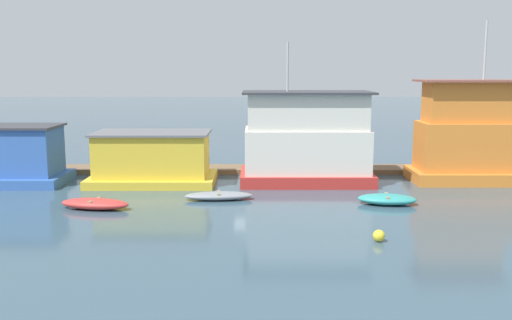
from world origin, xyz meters
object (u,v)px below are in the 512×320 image
Objects in this scene: houseboat_yellow at (153,159)px; mooring_post_far_left at (456,164)px; houseboat_blue at (1,156)px; dinghy_grey at (219,196)px; dinghy_teal at (387,199)px; mooring_post_centre at (428,161)px; buoy_yellow at (379,236)px; houseboat_red at (306,140)px; houseboat_orange at (464,138)px; mooring_post_near_right at (319,158)px; dinghy_red at (95,204)px.

houseboat_yellow is 4.97× the size of mooring_post_far_left.
houseboat_blue is 2.06× the size of dinghy_grey.
mooring_post_centre reaches higher than dinghy_teal.
dinghy_teal reaches higher than dinghy_grey.
houseboat_yellow is 12.99m from dinghy_teal.
houseboat_red is at bearing 98.81° from buoy_yellow.
houseboat_orange reaches higher than dinghy_teal.
houseboat_blue is 26.13m from mooring_post_far_left.
houseboat_blue is at bearing -178.82° from houseboat_yellow.
houseboat_yellow is at bearing 157.09° from dinghy_teal.
houseboat_yellow is at bearing -166.67° from mooring_post_near_right.
houseboat_yellow is at bearing 133.56° from dinghy_grey.
houseboat_orange reaches higher than houseboat_yellow.
houseboat_red is 6.62m from dinghy_teal.
dinghy_grey is (-13.49, -4.62, -2.30)m from houseboat_orange.
houseboat_orange is 20.21m from dinghy_red.
mooring_post_centre is (15.99, 2.25, -0.50)m from houseboat_yellow.
houseboat_red reaches higher than dinghy_red.
houseboat_blue is 4.00× the size of mooring_post_centre.
houseboat_yellow is 17.46m from houseboat_orange.
dinghy_red is at bearing 157.24° from buoy_yellow.
dinghy_red is at bearing -176.09° from dinghy_teal.
buoy_yellow is (18.61, -10.78, -1.31)m from houseboat_blue.
dinghy_red is at bearing -161.65° from dinghy_grey.
dinghy_teal is 1.37× the size of mooring_post_near_right.
houseboat_orange is 3.07× the size of dinghy_teal.
houseboat_yellow is at bearing 1.18° from houseboat_blue.
houseboat_red is at bearing 43.32° from dinghy_grey.
mooring_post_far_left reaches higher than dinghy_red.
mooring_post_far_left is at bearing 5.32° from houseboat_blue.
mooring_post_centre is at bearing 27.88° from dinghy_grey.
houseboat_orange is at bearing 1.69° from houseboat_red.
dinghy_red is 2.44× the size of mooring_post_far_left.
houseboat_red is 2.29× the size of dinghy_red.
houseboat_blue is 25.77m from houseboat_orange.
houseboat_orange reaches higher than mooring_post_far_left.
houseboat_yellow reaches higher than dinghy_red.
dinghy_teal is at bearing 74.46° from buoy_yellow.
mooring_post_centre is 1.70m from mooring_post_far_left.
houseboat_orange is (17.42, 0.49, 1.13)m from houseboat_yellow.
dinghy_teal is 6.13m from buoy_yellow.
dinghy_grey is 2.44× the size of mooring_post_far_left.
houseboat_red is (16.87, 0.40, 0.88)m from houseboat_blue.
mooring_post_centre is (24.31, 2.42, -0.66)m from houseboat_blue.
mooring_post_far_left is (26.00, 2.42, -0.84)m from houseboat_blue.
houseboat_yellow is 15.46× the size of buoy_yellow.
houseboat_blue is at bearing -174.31° from mooring_post_centre.
dinghy_red is (-19.02, -6.45, -2.26)m from houseboat_orange.
mooring_post_near_right is (5.57, 6.38, 0.86)m from dinghy_grey.
buoy_yellow is (0.78, -13.20, -0.84)m from mooring_post_near_right.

